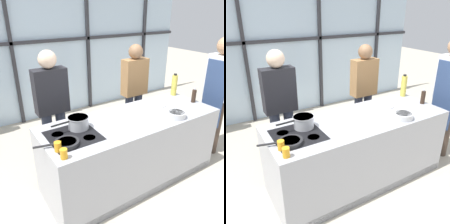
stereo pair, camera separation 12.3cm
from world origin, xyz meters
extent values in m
plane|color=#BCB29E|center=(0.00, 0.00, 0.00)|extent=(18.00, 18.00, 0.00)
cube|color=silver|center=(0.00, 2.59, 1.40)|extent=(6.40, 0.04, 2.80)
cube|color=#2D2D33|center=(0.00, 2.54, 1.54)|extent=(6.40, 0.06, 0.06)
cube|color=#2D2D33|center=(-0.77, 2.54, 1.40)|extent=(0.06, 0.06, 2.80)
cube|color=#2D2D33|center=(0.77, 2.54, 1.40)|extent=(0.06, 0.06, 2.80)
cube|color=#2D2D33|center=(2.30, 2.54, 1.40)|extent=(0.06, 0.06, 2.80)
cube|color=#A8AAB2|center=(0.00, 0.00, 0.45)|extent=(2.27, 0.85, 0.89)
cube|color=black|center=(-0.79, 0.00, 0.89)|extent=(0.52, 0.52, 0.01)
cube|color=black|center=(0.00, -0.41, 0.05)|extent=(2.22, 0.03, 0.10)
cylinder|color=#38383D|center=(-0.92, -0.12, 0.89)|extent=(0.13, 0.13, 0.01)
cylinder|color=#38383D|center=(-0.67, -0.12, 0.89)|extent=(0.13, 0.13, 0.01)
cylinder|color=#38383D|center=(-0.92, 0.12, 0.89)|extent=(0.13, 0.13, 0.01)
cylinder|color=#38383D|center=(-0.67, 0.12, 0.89)|extent=(0.13, 0.13, 0.01)
cylinder|color=#47382D|center=(1.47, -0.23, 0.44)|extent=(0.13, 0.13, 0.89)
cylinder|color=#47382D|center=(1.47, -0.05, 0.44)|extent=(0.13, 0.13, 0.89)
cube|color=navy|center=(1.37, -0.14, 0.97)|extent=(0.02, 0.33, 0.97)
cylinder|color=#232838|center=(-0.60, 0.86, 0.41)|extent=(0.14, 0.14, 0.83)
cylinder|color=#232838|center=(-0.80, 0.86, 0.41)|extent=(0.14, 0.14, 0.83)
cube|color=#232328|center=(-0.70, 0.86, 1.13)|extent=(0.43, 0.20, 0.60)
sphere|color=beige|center=(-0.70, 0.86, 1.54)|extent=(0.23, 0.23, 0.23)
cylinder|color=#232838|center=(0.80, 0.86, 0.40)|extent=(0.14, 0.14, 0.81)
cylinder|color=#232838|center=(0.60, 0.86, 0.40)|extent=(0.14, 0.14, 0.81)
cube|color=#A37547|center=(0.70, 0.86, 1.10)|extent=(0.42, 0.19, 0.58)
sphere|color=#8C6647|center=(0.70, 0.86, 1.50)|extent=(0.23, 0.23, 0.23)
cylinder|color=#232326|center=(-0.92, -0.12, 0.91)|extent=(0.25, 0.25, 0.04)
cylinder|color=#B26B2D|center=(-0.92, -0.12, 0.93)|extent=(0.19, 0.19, 0.01)
cylinder|color=#232326|center=(-1.13, -0.07, 0.92)|extent=(0.20, 0.07, 0.02)
cylinder|color=silver|center=(-0.67, 0.12, 0.96)|extent=(0.23, 0.23, 0.14)
cylinder|color=silver|center=(-0.67, 0.12, 1.03)|extent=(0.23, 0.23, 0.01)
cylinder|color=black|center=(-0.88, 0.11, 1.00)|extent=(0.20, 0.03, 0.02)
cylinder|color=white|center=(0.53, 0.15, 0.90)|extent=(0.25, 0.25, 0.01)
cylinder|color=silver|center=(0.46, -0.27, 0.93)|extent=(0.24, 0.24, 0.07)
cylinder|color=#4C4C51|center=(0.46, -0.27, 0.96)|extent=(0.19, 0.19, 0.01)
cylinder|color=#E0CC4C|center=(1.03, 0.31, 1.05)|extent=(0.08, 0.08, 0.31)
cylinder|color=black|center=(1.03, 0.31, 1.21)|extent=(0.05, 0.05, 0.02)
cylinder|color=#332319|center=(1.04, -0.05, 0.98)|extent=(0.06, 0.06, 0.18)
sphere|color=#B2B2B7|center=(1.04, -0.05, 1.09)|extent=(0.04, 0.04, 0.04)
cylinder|color=orange|center=(-1.03, -0.33, 0.94)|extent=(0.07, 0.07, 0.09)
cylinder|color=orange|center=(-1.03, -0.19, 0.94)|extent=(0.07, 0.07, 0.09)
camera|label=1|loc=(-1.65, -2.04, 2.13)|focal=38.00mm
camera|label=2|loc=(-1.55, -2.10, 2.13)|focal=38.00mm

